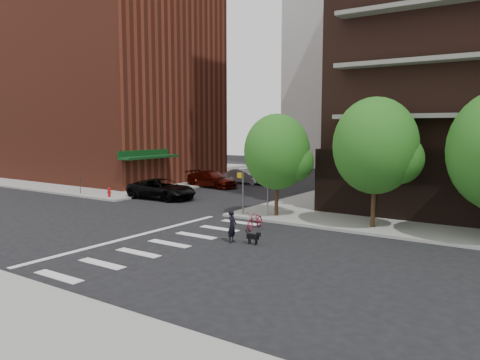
% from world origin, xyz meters
% --- Properties ---
extents(ground, '(120.00, 120.00, 0.00)m').
position_xyz_m(ground, '(0.00, 0.00, 0.00)').
color(ground, black).
rests_on(ground, ground).
extents(sidewalk_nw, '(31.00, 33.00, 0.15)m').
position_xyz_m(sidewalk_nw, '(-24.50, 23.50, 0.07)').
color(sidewalk_nw, gray).
rests_on(sidewalk_nw, ground).
extents(crosswalk, '(3.85, 13.00, 0.01)m').
position_xyz_m(crosswalk, '(2.21, -0.00, 0.01)').
color(crosswalk, silver).
rests_on(crosswalk, ground).
extents(midrise_nw, '(21.40, 15.50, 20.00)m').
position_xyz_m(midrise_nw, '(-22.00, 18.00, 10.15)').
color(midrise_nw, maroon).
rests_on(midrise_nw, sidewalk_nw).
extents(tree_a, '(4.00, 4.00, 5.90)m').
position_xyz_m(tree_a, '(4.00, 8.50, 4.04)').
color(tree_a, '#301E11').
rests_on(tree_a, sidewalk_ne).
extents(tree_b, '(4.50, 4.50, 6.65)m').
position_xyz_m(tree_b, '(10.00, 8.50, 4.54)').
color(tree_b, '#301E11').
rests_on(tree_b, sidewalk_ne).
extents(pedestrian_signal, '(2.18, 0.67, 2.60)m').
position_xyz_m(pedestrian_signal, '(2.32, 7.92, 1.85)').
color(pedestrian_signal, slate).
rests_on(pedestrian_signal, sidewalk_ne).
extents(fire_hydrant, '(0.24, 0.24, 0.73)m').
position_xyz_m(fire_hydrant, '(-10.50, 7.80, 0.55)').
color(fire_hydrant, '#A50C0C').
rests_on(fire_hydrant, sidewalk_nw).
extents(parking_meter, '(0.10, 0.08, 1.32)m').
position_xyz_m(parking_meter, '(-14.00, 7.80, 0.96)').
color(parking_meter, black).
rests_on(parking_meter, sidewalk_nw).
extents(parked_car_black, '(2.81, 5.70, 1.56)m').
position_xyz_m(parked_car_black, '(-7.08, 10.04, 0.78)').
color(parked_car_black, black).
rests_on(parked_car_black, ground).
extents(parked_car_maroon, '(2.43, 5.30, 1.50)m').
position_xyz_m(parked_car_maroon, '(-8.20, 17.86, 0.75)').
color(parked_car_maroon, '#450B05').
rests_on(parked_car_maroon, ground).
extents(parked_car_silver, '(1.57, 4.45, 1.46)m').
position_xyz_m(parked_car_silver, '(-7.21, 21.97, 0.73)').
color(parked_car_silver, '#AEAFB6').
rests_on(parked_car_silver, ground).
extents(scooter, '(0.93, 1.96, 0.99)m').
position_xyz_m(scooter, '(4.67, 5.00, 0.50)').
color(scooter, maroon).
rests_on(scooter, ground).
extents(dog_walker, '(0.64, 0.48, 1.58)m').
position_xyz_m(dog_walker, '(5.32, 1.91, 0.79)').
color(dog_walker, black).
rests_on(dog_walker, ground).
extents(dog, '(0.71, 0.20, 0.61)m').
position_xyz_m(dog, '(6.39, 2.15, 0.38)').
color(dog, black).
rests_on(dog, ground).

